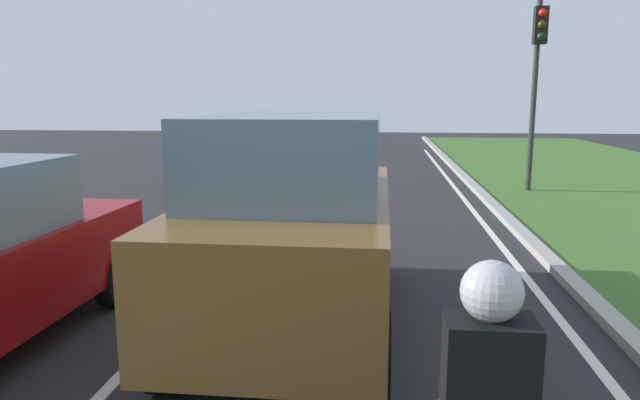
# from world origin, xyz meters

# --- Properties ---
(ground_plane) EXTENTS (60.00, 60.00, 0.00)m
(ground_plane) POSITION_xyz_m (0.00, 14.00, 0.00)
(ground_plane) COLOR #262628
(lane_line_center) EXTENTS (0.12, 32.00, 0.01)m
(lane_line_center) POSITION_xyz_m (-0.70, 14.00, 0.00)
(lane_line_center) COLOR silver
(lane_line_center) RESTS_ON ground
(lane_line_right_edge) EXTENTS (0.12, 32.00, 0.01)m
(lane_line_right_edge) POSITION_xyz_m (3.60, 14.00, 0.00)
(lane_line_right_edge) COLOR silver
(lane_line_right_edge) RESTS_ON ground
(curb_right) EXTENTS (0.24, 48.00, 0.12)m
(curb_right) POSITION_xyz_m (4.10, 14.00, 0.06)
(curb_right) COLOR #9E9B93
(curb_right) RESTS_ON ground
(car_suv_ahead) EXTENTS (1.98, 4.51, 2.28)m
(car_suv_ahead) POSITION_xyz_m (0.71, 8.25, 1.17)
(car_suv_ahead) COLOR brown
(car_suv_ahead) RESTS_ON ground
(rider_person) EXTENTS (0.50, 0.40, 1.16)m
(rider_person) POSITION_xyz_m (2.08, 4.93, 1.19)
(rider_person) COLOR black
(rider_person) RESTS_ON ground
(traffic_light_near_right) EXTENTS (0.32, 0.50, 5.02)m
(traffic_light_near_right) POSITION_xyz_m (5.41, 17.61, 3.34)
(traffic_light_near_right) COLOR #2D2D2D
(traffic_light_near_right) RESTS_ON ground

